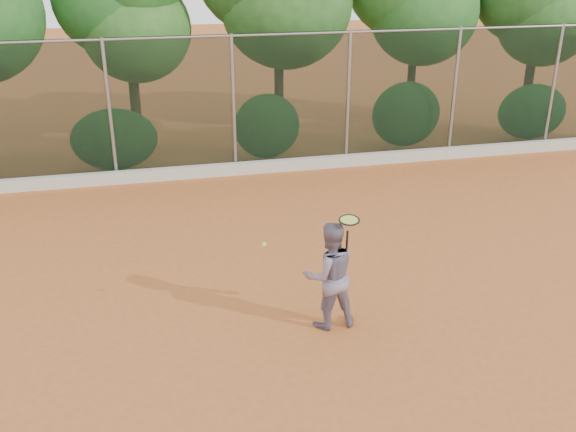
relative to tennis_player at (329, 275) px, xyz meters
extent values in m
plane|color=#B6602B|center=(-0.30, 0.49, -0.86)|extent=(80.00, 80.00, 0.00)
cube|color=beige|center=(-0.30, 7.31, -0.71)|extent=(24.00, 0.20, 0.30)
imported|color=slate|center=(0.00, 0.00, 0.00)|extent=(0.87, 0.69, 1.73)
cube|color=black|center=(-0.30, 7.49, 0.89)|extent=(24.00, 0.01, 3.50)
cylinder|color=gray|center=(-0.30, 7.49, 2.59)|extent=(24.00, 0.06, 0.06)
cylinder|color=gray|center=(-3.30, 7.49, 0.89)|extent=(0.09, 0.09, 3.50)
cylinder|color=gray|center=(-0.30, 7.49, 0.89)|extent=(0.09, 0.09, 3.50)
cylinder|color=gray|center=(2.70, 7.49, 0.89)|extent=(0.09, 0.09, 3.50)
cylinder|color=gray|center=(5.70, 7.49, 0.89)|extent=(0.09, 0.09, 3.50)
cylinder|color=gray|center=(8.70, 7.49, 0.89)|extent=(0.09, 0.09, 3.50)
cylinder|color=#47331B|center=(-2.70, 9.79, 0.34)|extent=(0.28, 0.28, 2.40)
ellipsoid|color=#2D5F20|center=(-2.50, 9.69, 2.54)|extent=(2.90, 2.40, 2.80)
cylinder|color=#472C1B|center=(1.30, 9.49, 0.64)|extent=(0.26, 0.26, 3.00)
ellipsoid|color=#3B772D|center=(1.50, 9.39, 3.14)|extent=(3.60, 3.00, 3.50)
cylinder|color=#3D2817|center=(5.40, 9.69, 0.49)|extent=(0.24, 0.24, 2.70)
ellipsoid|color=#225A1E|center=(5.60, 9.59, 2.84)|extent=(3.20, 2.70, 3.10)
cylinder|color=#3F2718|center=(9.10, 9.29, 0.39)|extent=(0.28, 0.28, 2.50)
ellipsoid|color=#3A752C|center=(9.30, 9.19, 2.64)|extent=(3.00, 2.50, 2.90)
ellipsoid|color=#2F6526|center=(-3.30, 8.29, -0.01)|extent=(2.20, 1.16, 1.60)
ellipsoid|color=#316F2A|center=(0.70, 8.29, 0.09)|extent=(1.80, 1.04, 1.76)
ellipsoid|color=#2E6E2A|center=(4.70, 8.29, 0.19)|extent=(2.00, 1.10, 1.84)
ellipsoid|color=#2C752E|center=(8.70, 8.29, 0.04)|extent=(2.16, 1.12, 1.64)
cylinder|color=black|center=(0.23, -0.08, 0.60)|extent=(0.05, 0.08, 0.32)
torus|color=black|center=(0.23, -0.14, 0.95)|extent=(0.38, 0.38, 0.07)
cylinder|color=#B3D93F|center=(0.23, -0.14, 0.95)|extent=(0.32, 0.32, 0.04)
sphere|color=#C9F638|center=(-0.99, 0.06, 0.60)|extent=(0.07, 0.07, 0.07)
camera|label=1|loc=(-2.56, -8.21, 4.65)|focal=40.00mm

